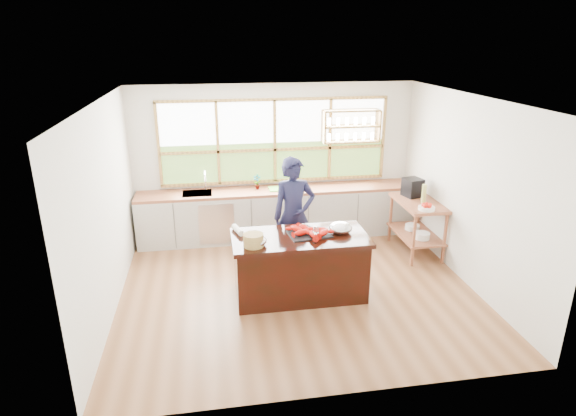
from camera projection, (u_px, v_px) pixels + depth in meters
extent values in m
plane|color=#905D3B|center=(297.00, 288.00, 7.00)|extent=(5.00, 5.00, 0.00)
cube|color=silver|center=(275.00, 160.00, 8.63)|extent=(5.00, 0.02, 2.70)
cube|color=silver|center=(342.00, 277.00, 4.46)|extent=(5.00, 0.02, 2.70)
cube|color=silver|center=(106.00, 210.00, 6.16)|extent=(0.02, 4.50, 2.70)
cube|color=silver|center=(468.00, 191.00, 6.93)|extent=(0.02, 4.50, 2.70)
cube|color=silver|center=(298.00, 99.00, 6.09)|extent=(5.00, 4.50, 0.02)
cube|color=#B98F45|center=(275.00, 141.00, 8.49)|extent=(4.05, 0.06, 1.50)
cube|color=white|center=(274.00, 121.00, 8.39)|extent=(3.98, 0.01, 0.75)
cube|color=#3D5D1C|center=(275.00, 162.00, 8.64)|extent=(3.98, 0.01, 0.70)
cube|color=#B98F45|center=(352.00, 110.00, 8.42)|extent=(1.00, 0.28, 0.03)
cube|color=#B98F45|center=(351.00, 126.00, 8.51)|extent=(1.00, 0.28, 0.03)
cube|color=#B98F45|center=(350.00, 141.00, 8.60)|extent=(1.00, 0.28, 0.03)
cube|color=#B98F45|center=(323.00, 127.00, 8.43)|extent=(0.03, 0.28, 0.55)
cube|color=#B98F45|center=(378.00, 125.00, 8.59)|extent=(0.03, 0.28, 0.55)
cube|color=beige|center=(278.00, 214.00, 8.66)|extent=(4.90, 0.62, 0.85)
cube|color=silver|center=(217.00, 224.00, 8.20)|extent=(0.60, 0.01, 0.72)
cube|color=brown|center=(277.00, 190.00, 8.51)|extent=(4.90, 0.62, 0.05)
cube|color=silver|center=(197.00, 198.00, 8.31)|extent=(0.50, 0.42, 0.16)
cube|color=brown|center=(445.00, 238.00, 7.60)|extent=(0.04, 0.04, 0.90)
cube|color=brown|center=(418.00, 216.00, 8.53)|extent=(0.04, 0.04, 0.90)
cube|color=brown|center=(414.00, 240.00, 7.52)|extent=(0.04, 0.04, 0.90)
cube|color=brown|center=(391.00, 217.00, 8.45)|extent=(0.04, 0.04, 0.90)
cube|color=brown|center=(416.00, 234.00, 8.07)|extent=(0.62, 1.10, 0.03)
cube|color=brown|center=(419.00, 203.00, 7.88)|extent=(0.62, 1.10, 0.05)
cylinder|color=white|center=(422.00, 236.00, 7.81)|extent=(0.24, 0.24, 0.11)
cylinder|color=white|center=(412.00, 227.00, 8.19)|extent=(0.24, 0.24, 0.09)
cube|color=black|center=(300.00, 268.00, 6.68)|extent=(1.77, 0.82, 0.84)
cube|color=black|center=(300.00, 238.00, 6.52)|extent=(1.85, 0.90, 0.06)
imported|color=#161733|center=(294.00, 216.00, 7.26)|extent=(0.69, 0.49, 1.80)
imported|color=slate|center=(257.00, 182.00, 8.46)|extent=(0.17, 0.14, 0.27)
cube|color=#5ABA36|center=(280.00, 189.00, 8.50)|extent=(0.40, 0.31, 0.01)
cube|color=black|center=(413.00, 187.00, 8.08)|extent=(0.33, 0.35, 0.31)
cylinder|color=#A8AE54|center=(424.00, 194.00, 7.77)|extent=(0.08, 0.08, 0.30)
cylinder|color=white|center=(427.00, 208.00, 7.48)|extent=(0.26, 0.26, 0.05)
sphere|color=red|center=(430.00, 205.00, 7.48)|extent=(0.07, 0.07, 0.07)
sphere|color=red|center=(426.00, 204.00, 7.51)|extent=(0.07, 0.07, 0.07)
sphere|color=red|center=(424.00, 205.00, 7.49)|extent=(0.07, 0.07, 0.07)
sphere|color=red|center=(425.00, 206.00, 7.43)|extent=(0.07, 0.07, 0.07)
sphere|color=red|center=(429.00, 206.00, 7.43)|extent=(0.07, 0.07, 0.07)
cube|color=black|center=(309.00, 234.00, 6.55)|extent=(0.60, 0.47, 0.02)
ellipsoid|color=red|center=(301.00, 233.00, 6.47)|extent=(0.23, 0.15, 0.08)
ellipsoid|color=red|center=(315.00, 230.00, 6.57)|extent=(0.23, 0.14, 0.08)
ellipsoid|color=red|center=(324.00, 233.00, 6.47)|extent=(0.21, 0.21, 0.08)
ellipsoid|color=red|center=(304.00, 228.00, 6.64)|extent=(0.18, 0.23, 0.08)
ellipsoid|color=red|center=(313.00, 235.00, 6.41)|extent=(0.11, 0.22, 0.08)
ellipsoid|color=red|center=(297.00, 229.00, 6.59)|extent=(0.20, 0.22, 0.08)
ellipsoid|color=silver|center=(256.00, 241.00, 6.21)|extent=(0.28, 0.28, 0.14)
ellipsoid|color=silver|center=(341.00, 228.00, 6.61)|extent=(0.32, 0.32, 0.15)
cylinder|color=white|center=(315.00, 242.00, 6.31)|extent=(0.06, 0.06, 0.01)
cylinder|color=white|center=(315.00, 238.00, 6.29)|extent=(0.01, 0.01, 0.13)
ellipsoid|color=white|center=(316.00, 231.00, 6.25)|extent=(0.08, 0.08, 0.10)
cylinder|color=tan|center=(253.00, 240.00, 6.17)|extent=(0.26, 0.26, 0.17)
cylinder|color=white|center=(238.00, 230.00, 6.61)|extent=(0.16, 0.31, 0.08)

